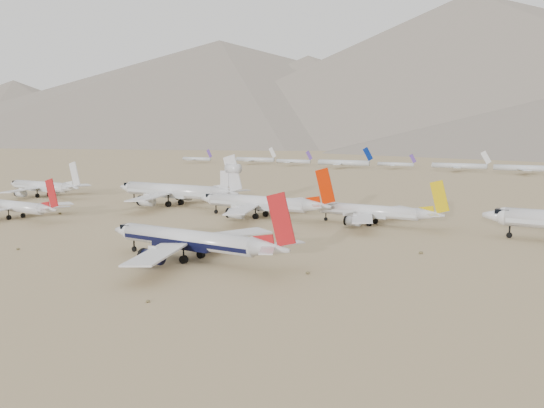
{
  "coord_description": "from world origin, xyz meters",
  "views": [
    {
      "loc": [
        71.3,
        -87.69,
        26.68
      ],
      "look_at": [
        -9.07,
        42.61,
        7.0
      ],
      "focal_mm": 35.0,
      "sensor_mm": 36.0,
      "label": 1
    }
  ],
  "objects": [
    {
      "name": "ground",
      "position": [
        0.0,
        0.0,
        0.0
      ],
      "size": [
        7000.0,
        7000.0,
        0.0
      ],
      "primitive_type": "plane",
      "color": "#8F7953",
      "rests_on": "ground"
    },
    {
      "name": "main_airliner",
      "position": [
        -1.17,
        -1.77,
        4.46
      ],
      "size": [
        45.99,
        44.92,
        16.23
      ],
      "color": "silver",
      "rests_on": "ground"
    },
    {
      "name": "second_airliner",
      "position": [
        -88.03,
        13.34,
        3.91
      ],
      "size": [
        39.45,
        38.56,
        13.99
      ],
      "color": "silver",
      "rests_on": "ground"
    },
    {
      "name": "row2_gold_tail",
      "position": [
        14.84,
        62.41,
        4.06
      ],
      "size": [
        40.81,
        39.91,
        14.53
      ],
      "color": "silver",
      "rests_on": "ground"
    },
    {
      "name": "row2_orange_tail",
      "position": [
        -21.38,
        56.51,
        4.85
      ],
      "size": [
        48.43,
        47.38,
        17.28
      ],
      "color": "silver",
      "rests_on": "ground"
    },
    {
      "name": "row2_white_trijet",
      "position": [
        -65.07,
        64.52,
        5.88
      ],
      "size": [
        57.28,
        55.98,
        20.3
      ],
      "color": "silver",
      "rests_on": "ground"
    },
    {
      "name": "row2_white_twin",
      "position": [
        -135.85,
        56.78,
        4.56
      ],
      "size": [
        45.35,
        44.37,
        16.2
      ],
      "color": "silver",
      "rests_on": "ground"
    },
    {
      "name": "distant_storage_row",
      "position": [
        -19.64,
        325.33,
        4.42
      ],
      "size": [
        531.71,
        56.24,
        15.52
      ],
      "color": "silver",
      "rests_on": "ground"
    },
    {
      "name": "desert_scrub",
      "position": [
        -11.08,
        -26.49,
        0.28
      ],
      "size": [
        247.37,
        121.67,
        0.63
      ],
      "color": "brown",
      "rests_on": "ground"
    }
  ]
}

